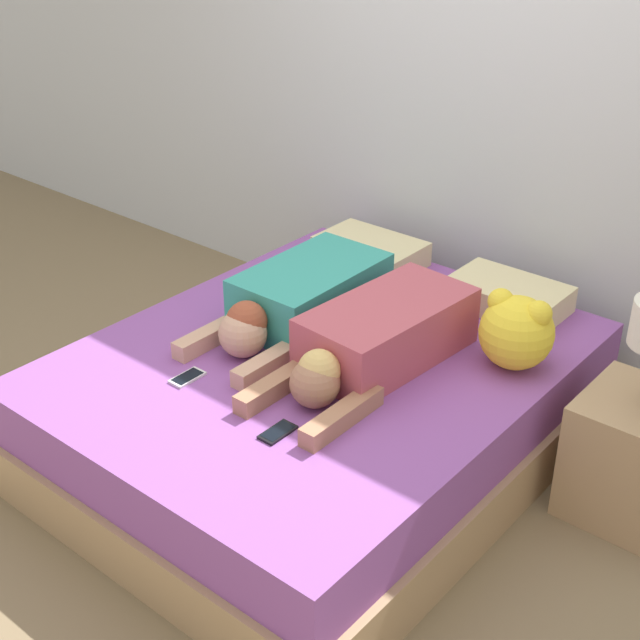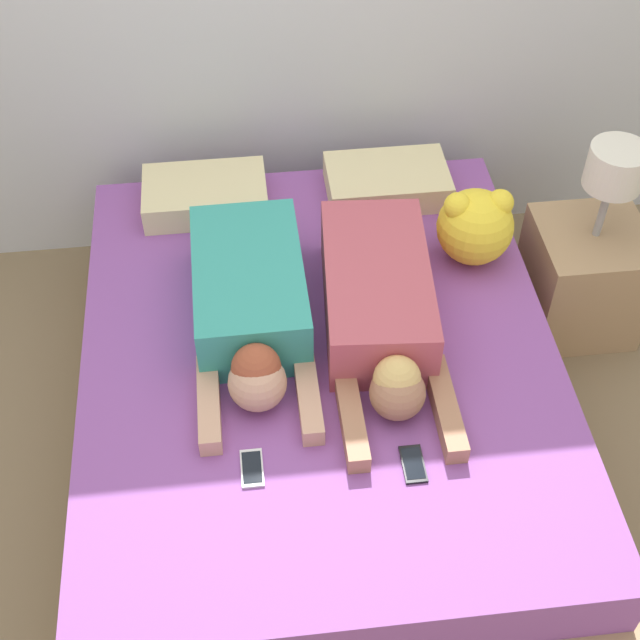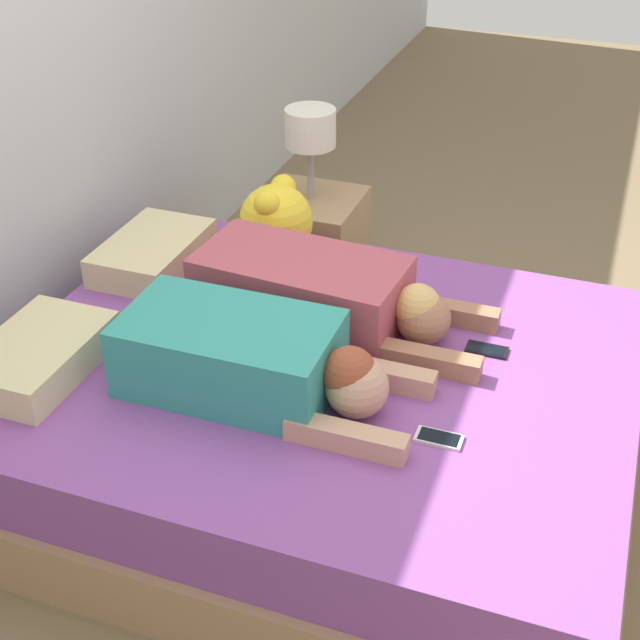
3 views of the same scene
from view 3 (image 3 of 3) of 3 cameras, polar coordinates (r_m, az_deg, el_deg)
name	(u,v)px [view 3 (image 3 of 3)]	position (r m, az deg, el deg)	size (l,w,h in m)	color
ground_plane	(320,466)	(3.18, 0.00, -9.35)	(12.00, 12.00, 0.00)	#7F6B4C
bed	(320,416)	(3.03, 0.00, -6.15)	(1.69, 2.05, 0.46)	tan
pillow_head_left	(38,356)	(2.94, -17.60, -2.20)	(0.49, 0.31, 0.11)	beige
pillow_head_right	(153,253)	(3.45, -10.67, 4.26)	(0.49, 0.31, 0.11)	beige
person_left	(255,360)	(2.70, -4.20, -2.58)	(0.39, 0.93, 0.23)	teal
person_right	(323,294)	(3.02, 0.23, 1.66)	(0.41, 1.02, 0.23)	#B24C59
cell_phone_left	(439,438)	(2.59, 7.62, -7.51)	(0.07, 0.14, 0.01)	silver
cell_phone_right	(487,350)	(2.98, 10.63, -1.88)	(0.07, 0.14, 0.01)	black
plush_toy	(276,219)	(3.45, -2.83, 6.49)	(0.28, 0.28, 0.30)	yellow
nightstand	(311,237)	(4.03, -0.58, 5.34)	(0.43, 0.43, 0.88)	tan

